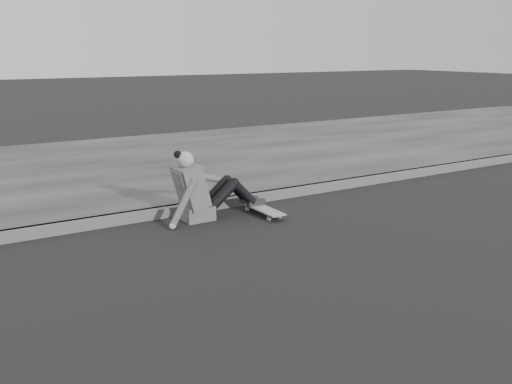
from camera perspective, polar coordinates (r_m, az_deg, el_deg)
curb at (r=8.95m, az=10.73°, el=1.10°), size 24.00×0.16×0.12m
sidewalk at (r=11.32m, az=0.42°, el=4.03°), size 24.00×6.00×0.12m
skateboard at (r=7.19m, az=0.68°, el=-1.74°), size 0.20×0.78×0.09m
seated_woman at (r=6.98m, az=-5.51°, el=0.16°), size 1.38×0.46×0.88m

